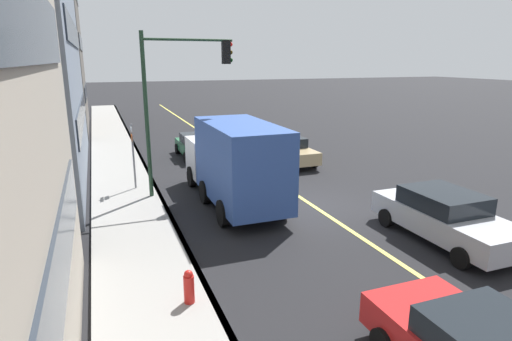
{
  "coord_description": "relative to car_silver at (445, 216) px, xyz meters",
  "views": [
    {
      "loc": [
        -13.67,
        7.45,
        5.43
      ],
      "look_at": [
        -1.16,
        2.72,
        1.91
      ],
      "focal_mm": 29.56,
      "sensor_mm": 36.0,
      "label": 1
    }
  ],
  "objects": [
    {
      "name": "fire_hydrant",
      "position": [
        -0.91,
        8.16,
        -0.32
      ],
      "size": [
        0.24,
        0.24,
        0.94
      ],
      "color": "red",
      "rests_on": "ground"
    },
    {
      "name": "building_glass_right",
      "position": [
        27.8,
        15.43,
        7.77
      ],
      "size": [
        11.18,
        10.06,
        17.1
      ],
      "color": "#56514C",
      "rests_on": "ground"
    },
    {
      "name": "lane_stripe_center",
      "position": [
        4.36,
        2.28,
        -0.78
      ],
      "size": [
        80.0,
        0.16,
        0.01
      ],
      "primitive_type": "cube",
      "color": "#D8CC4C",
      "rests_on": "ground"
    },
    {
      "name": "car_green",
      "position": [
        14.04,
        4.54,
        -0.09
      ],
      "size": [
        3.88,
        1.98,
        1.36
      ],
      "color": "#1E6038",
      "rests_on": "ground"
    },
    {
      "name": "sidewalk_slab",
      "position": [
        4.36,
        8.9,
        -0.71
      ],
      "size": [
        80.0,
        2.67,
        0.15
      ],
      "primitive_type": "cube",
      "color": "gray",
      "rests_on": "ground"
    },
    {
      "name": "street_sign_post",
      "position": [
        8.55,
        8.47,
        0.91
      ],
      "size": [
        0.6,
        0.08,
        2.89
      ],
      "color": "slate",
      "rests_on": "ground"
    },
    {
      "name": "car_silver",
      "position": [
        0.0,
        0.0,
        0.0
      ],
      "size": [
        4.8,
        2.12,
        1.54
      ],
      "color": "#A8AAB2",
      "rests_on": "ground"
    },
    {
      "name": "ground",
      "position": [
        4.36,
        2.28,
        -0.79
      ],
      "size": [
        200.0,
        200.0,
        0.0
      ],
      "primitive_type": "plane",
      "color": "black"
    },
    {
      "name": "truck_blue",
      "position": [
        5.49,
        5.0,
        0.91
      ],
      "size": [
        7.13,
        2.41,
        3.24
      ],
      "color": "silver",
      "rests_on": "ground"
    },
    {
      "name": "car_tan",
      "position": [
        11.1,
        0.37,
        -0.03
      ],
      "size": [
        4.75,
        2.12,
        1.42
      ],
      "color": "tan",
      "rests_on": "ground"
    },
    {
      "name": "traffic_light_mast",
      "position": [
        7.23,
        6.72,
        3.58
      ],
      "size": [
        0.28,
        3.57,
        6.47
      ],
      "color": "#1E3823",
      "rests_on": "ground"
    },
    {
      "name": "curb_edge",
      "position": [
        4.36,
        7.64,
        -0.71
      ],
      "size": [
        80.0,
        0.16,
        0.15
      ],
      "primitive_type": "cube",
      "color": "slate",
      "rests_on": "ground"
    }
  ]
}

